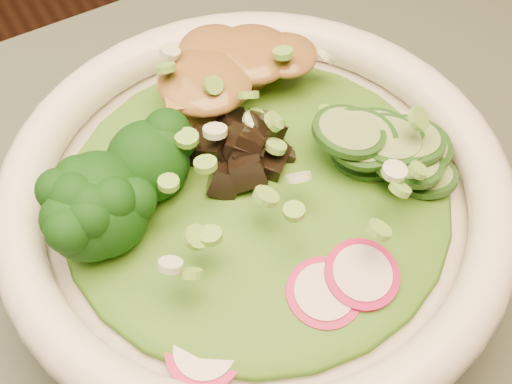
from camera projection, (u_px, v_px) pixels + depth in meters
salad_bowl at (256, 213)px, 0.43m from camera, size 0.30×0.30×0.08m
lettuce_bed at (256, 191)px, 0.42m from camera, size 0.23×0.23×0.03m
broccoli_florets at (133, 202)px, 0.39m from camera, size 0.11×0.10×0.05m
radish_slices at (300, 295)px, 0.37m from camera, size 0.13×0.08×0.02m
cucumber_slices at (378, 152)px, 0.42m from camera, size 0.10×0.10×0.04m
mushroom_heap at (250, 156)px, 0.41m from camera, size 0.10×0.10×0.05m
tofu_cubes at (229, 89)px, 0.45m from camera, size 0.12×0.09×0.04m
peanut_sauce at (228, 72)px, 0.43m from camera, size 0.08×0.06×0.02m
scallion_garnish at (256, 161)px, 0.39m from camera, size 0.22×0.22×0.03m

